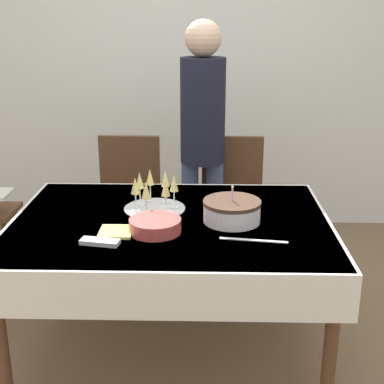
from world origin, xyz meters
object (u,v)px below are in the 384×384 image
Objects in this scene: birthday_cake at (232,211)px; person_standing at (203,130)px; dining_chair_far_left at (128,204)px; plate_stack_main at (155,226)px; champagne_tray at (154,192)px; dining_chair_far_right at (232,205)px.

birthday_cake is 0.16× the size of person_standing.
plate_stack_main is at bearing -75.08° from dining_chair_far_left.
champagne_tray reaches higher than plate_stack_main.
dining_chair_far_right is at bearing 68.87° from plate_stack_main.
dining_chair_far_left is 1.11m from plate_stack_main.
champagne_tray is 0.81m from person_standing.
person_standing is at bearing 99.07° from birthday_cake.
person_standing reaches higher than dining_chair_far_right.
plate_stack_main is (0.03, -0.30, -0.06)m from champagne_tray.
plate_stack_main is at bearing -84.02° from champagne_tray.
champagne_tray is at bearing -71.57° from dining_chair_far_left.
dining_chair_far_right is 0.92m from champagne_tray.
dining_chair_far_left is 0.68m from dining_chair_far_right.
dining_chair_far_left is 3.49× the size of birthday_cake.
person_standing reaches higher than plate_stack_main.
person_standing is at bearing 175.07° from dining_chair_far_right.
birthday_cake is 0.95m from person_standing.
person_standing is at bearing 78.85° from plate_stack_main.
dining_chair_far_left is at bearing 108.43° from champagne_tray.
dining_chair_far_right reaches higher than champagne_tray.
dining_chair_far_right is at bearing 0.00° from dining_chair_far_left.
birthday_cake is 1.16× the size of plate_stack_main.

